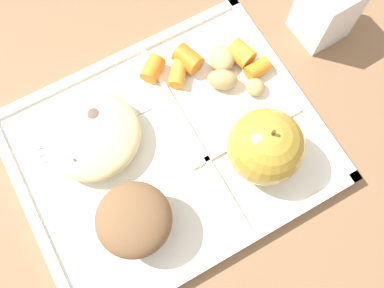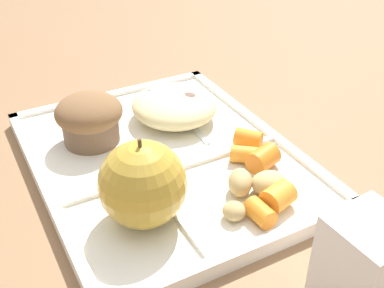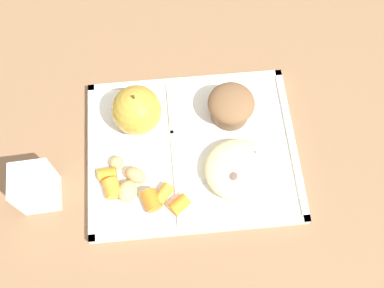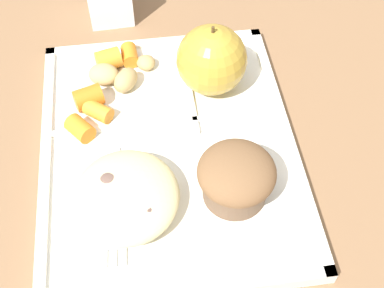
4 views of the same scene
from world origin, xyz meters
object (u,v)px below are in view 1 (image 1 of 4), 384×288
object	(u,v)px
plastic_fork	(84,136)
lunch_tray	(169,149)
green_apple	(265,147)
milk_carton	(326,9)
bran_muffin	(135,220)

from	to	relation	value
plastic_fork	lunch_tray	bearing A→B (deg)	142.67
green_apple	lunch_tray	bearing A→B (deg)	-35.54
milk_carton	plastic_fork	bearing A→B (deg)	-4.17
bran_muffin	milk_carton	world-z (taller)	milk_carton
milk_carton	bran_muffin	bearing A→B (deg)	16.91
lunch_tray	milk_carton	size ratio (longest dim) A/B	4.04
green_apple	plastic_fork	distance (m)	0.22
green_apple	milk_carton	xyz separation A→B (m)	(-0.17, -0.12, -0.01)
lunch_tray	milk_carton	world-z (taller)	milk_carton
lunch_tray	bran_muffin	distance (m)	0.11
bran_muffin	milk_carton	xyz separation A→B (m)	(-0.33, -0.12, -0.00)
bran_muffin	lunch_tray	bearing A→B (deg)	-139.24
lunch_tray	plastic_fork	world-z (taller)	lunch_tray
bran_muffin	milk_carton	bearing A→B (deg)	-160.23
bran_muffin	plastic_fork	distance (m)	0.13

